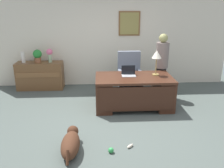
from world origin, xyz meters
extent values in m
plane|color=#4C5651|center=(0.00, 0.00, 0.00)|extent=(12.00, 12.00, 0.00)
cube|color=beige|center=(0.00, 2.60, 1.35)|extent=(7.00, 0.12, 2.70)
cube|color=brown|center=(0.58, 2.52, 1.80)|extent=(0.61, 0.03, 0.68)
cube|color=olive|center=(0.58, 2.50, 1.80)|extent=(0.53, 0.01, 0.60)
cube|color=#422316|center=(0.49, 0.82, 0.72)|extent=(1.75, 0.99, 0.05)
cube|color=#422316|center=(-0.20, 0.82, 0.35)|extent=(0.36, 0.93, 0.69)
cube|color=#422316|center=(1.19, 0.82, 0.35)|extent=(0.36, 0.93, 0.69)
cube|color=#381E13|center=(0.49, 0.35, 0.38)|extent=(1.65, 0.04, 0.55)
cube|color=brown|center=(-1.97, 2.25, 0.38)|extent=(1.28, 0.48, 0.77)
cube|color=brown|center=(-1.97, 2.00, 0.48)|extent=(1.18, 0.02, 0.14)
cube|color=slate|center=(0.50, 1.58, 0.37)|extent=(0.60, 0.58, 0.18)
cylinder|color=black|center=(0.50, 1.58, 0.14)|extent=(0.10, 0.10, 0.28)
cylinder|color=black|center=(0.50, 1.58, 0.03)|extent=(0.52, 0.52, 0.05)
cube|color=slate|center=(0.50, 1.82, 0.80)|extent=(0.60, 0.12, 0.68)
cube|color=slate|center=(0.24, 1.58, 0.57)|extent=(0.08, 0.50, 0.22)
cube|color=slate|center=(0.76, 1.58, 0.57)|extent=(0.08, 0.50, 0.22)
cylinder|color=#262323|center=(1.29, 1.45, 0.39)|extent=(0.26, 0.26, 0.78)
cylinder|color=slate|center=(1.29, 1.45, 1.10)|extent=(0.32, 0.32, 0.63)
sphere|color=#99985B|center=(1.29, 1.45, 1.53)|extent=(0.22, 0.22, 0.22)
ellipsoid|color=#472819|center=(-0.79, -0.98, 0.15)|extent=(0.31, 0.74, 0.30)
sphere|color=#472819|center=(-0.78, -0.61, 0.19)|extent=(0.20, 0.20, 0.20)
cylinder|color=#472819|center=(-0.79, -1.35, 0.17)|extent=(0.05, 0.15, 0.21)
cube|color=#B2B5BA|center=(0.38, 0.88, 0.75)|extent=(0.32, 0.22, 0.01)
cube|color=black|center=(0.38, 0.99, 0.86)|extent=(0.32, 0.01, 0.21)
cylinder|color=#9E8447|center=(1.02, 0.92, 0.75)|extent=(0.16, 0.16, 0.02)
cylinder|color=#9E8447|center=(1.02, 0.92, 0.96)|extent=(0.02, 0.02, 0.38)
cone|color=silver|center=(1.02, 0.92, 1.24)|extent=(0.22, 0.22, 0.18)
cylinder|color=#9DBA91|center=(-1.66, 2.25, 0.88)|extent=(0.10, 0.10, 0.22)
sphere|color=pink|center=(-1.66, 2.25, 1.06)|extent=(0.17, 0.17, 0.17)
cylinder|color=silver|center=(-2.39, 2.25, 0.92)|extent=(0.11, 0.11, 0.30)
cylinder|color=brown|center=(-2.00, 2.25, 0.84)|extent=(0.18, 0.18, 0.14)
sphere|color=#278233|center=(-2.00, 2.25, 1.01)|extent=(0.24, 0.24, 0.24)
sphere|color=green|center=(-0.13, -1.02, 0.05)|extent=(0.09, 0.09, 0.09)
ellipsoid|color=beige|center=(0.21, -0.88, 0.03)|extent=(0.14, 0.14, 0.05)
camera|label=1|loc=(-0.30, -4.38, 2.33)|focal=38.35mm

